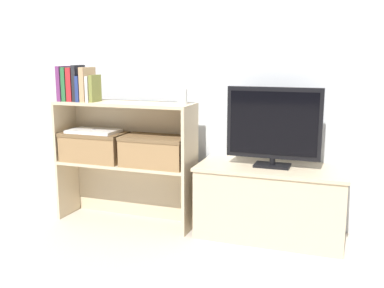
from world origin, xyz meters
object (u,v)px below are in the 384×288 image
object	(u,v)px
book_navy	(83,89)
book_ivory	(92,89)
laptop	(94,131)
book_olive	(95,88)
storage_basket_right	(155,150)
tv_stand	(271,202)
tv	(274,125)
baby_monitor	(183,97)
book_plum	(64,83)
storage_basket_left	(94,145)
book_forest	(68,84)
book_tan	(88,84)
book_crimson	(73,84)
book_charcoal	(79,83)

from	to	relation	value
book_navy	book_ivory	size ratio (longest dim) A/B	1.00
book_navy	laptop	world-z (taller)	book_navy
book_ivory	book_olive	distance (m)	0.03
storage_basket_right	laptop	xyz separation A→B (m)	(-0.46, 0.00, 0.10)
tv_stand	tv	distance (m)	0.49
book_olive	baby_monitor	distance (m)	0.62
book_navy	baby_monitor	world-z (taller)	book_navy
book_plum	storage_basket_left	world-z (taller)	book_plum
tv	book_forest	distance (m)	1.42
tv	storage_basket_left	size ratio (longest dim) A/B	1.33
book_forest	book_tan	xyz separation A→B (m)	(0.15, 0.00, 0.00)
baby_monitor	book_navy	bearing A→B (deg)	-177.16
book_crimson	book_tan	world-z (taller)	book_tan
book_plum	baby_monitor	bearing A→B (deg)	2.35
book_olive	storage_basket_left	size ratio (longest dim) A/B	0.41
book_plum	storage_basket_left	distance (m)	0.47
book_navy	storage_basket_left	distance (m)	0.40
tv_stand	book_olive	bearing A→B (deg)	-175.03
book_navy	storage_basket_left	bearing A→B (deg)	19.27
book_charcoal	book_crimson	bearing A→B (deg)	180.00
book_forest	book_ivory	bearing A→B (deg)	0.00
book_olive	baby_monitor	xyz separation A→B (m)	(0.62, 0.04, -0.04)
tv_stand	book_navy	distance (m)	1.47
book_ivory	storage_basket_left	world-z (taller)	book_ivory
book_tan	baby_monitor	xyz separation A→B (m)	(0.67, 0.04, -0.07)
tv	book_forest	world-z (taller)	book_forest
book_ivory	storage_basket_right	size ratio (longest dim) A/B	0.39
tv_stand	book_ivory	world-z (taller)	book_ivory
book_tan	storage_basket_left	distance (m)	0.42
book_navy	book_forest	bearing A→B (deg)	180.00
book_forest	book_olive	bearing A→B (deg)	0.00
book_charcoal	storage_basket_right	distance (m)	0.70
tv_stand	book_tan	distance (m)	1.45
book_plum	laptop	xyz separation A→B (m)	(0.21, 0.02, -0.32)
book_charcoal	book_olive	size ratio (longest dim) A/B	1.35
book_crimson	storage_basket_right	xyz separation A→B (m)	(0.59, 0.02, -0.42)
book_forest	book_ivory	size ratio (longest dim) A/B	1.33
book_tan	book_ivory	size ratio (longest dim) A/B	1.34
book_crimson	storage_basket_left	distance (m)	0.44
book_forest	storage_basket_left	size ratio (longest dim) A/B	0.52
book_charcoal	book_olive	xyz separation A→B (m)	(0.13, 0.00, -0.03)
book_forest	laptop	world-z (taller)	book_forest
book_olive	baby_monitor	world-z (taller)	book_olive
book_forest	laptop	bearing A→B (deg)	6.72
book_tan	book_ivory	xyz separation A→B (m)	(0.03, -0.00, -0.03)
book_plum	book_tan	size ratio (longest dim) A/B	1.03
tv_stand	book_charcoal	world-z (taller)	book_charcoal
book_tan	storage_basket_right	size ratio (longest dim) A/B	0.52
tv_stand	book_crimson	world-z (taller)	book_crimson
tv	laptop	world-z (taller)	tv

